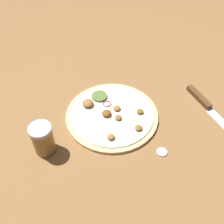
{
  "coord_description": "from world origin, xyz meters",
  "views": [
    {
      "loc": [
        -0.53,
        0.21,
        0.64
      ],
      "look_at": [
        0.0,
        0.0,
        0.02
      ],
      "focal_mm": 42.0,
      "sensor_mm": 36.0,
      "label": 1
    }
  ],
  "objects_px": {
    "knife": "(205,103)",
    "spice_jar": "(43,139)",
    "pizza": "(112,114)",
    "loose_cap": "(162,152)"
  },
  "relations": [
    {
      "from": "knife",
      "to": "spice_jar",
      "type": "xyz_separation_m",
      "value": [
        0.02,
        0.54,
        0.04
      ]
    },
    {
      "from": "pizza",
      "to": "loose_cap",
      "type": "bearing_deg",
      "value": -155.71
    },
    {
      "from": "pizza",
      "to": "knife",
      "type": "height_order",
      "value": "pizza"
    },
    {
      "from": "pizza",
      "to": "loose_cap",
      "type": "distance_m",
      "value": 0.2
    },
    {
      "from": "spice_jar",
      "to": "pizza",
      "type": "bearing_deg",
      "value": -77.06
    },
    {
      "from": "spice_jar",
      "to": "loose_cap",
      "type": "distance_m",
      "value": 0.34
    },
    {
      "from": "knife",
      "to": "pizza",
      "type": "bearing_deg",
      "value": -105.87
    },
    {
      "from": "pizza",
      "to": "loose_cap",
      "type": "xyz_separation_m",
      "value": [
        -0.19,
        -0.08,
        -0.0
      ]
    },
    {
      "from": "spice_jar",
      "to": "loose_cap",
      "type": "xyz_separation_m",
      "value": [
        -0.13,
        -0.31,
        -0.05
      ]
    },
    {
      "from": "knife",
      "to": "spice_jar",
      "type": "bearing_deg",
      "value": -95.26
    }
  ]
}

